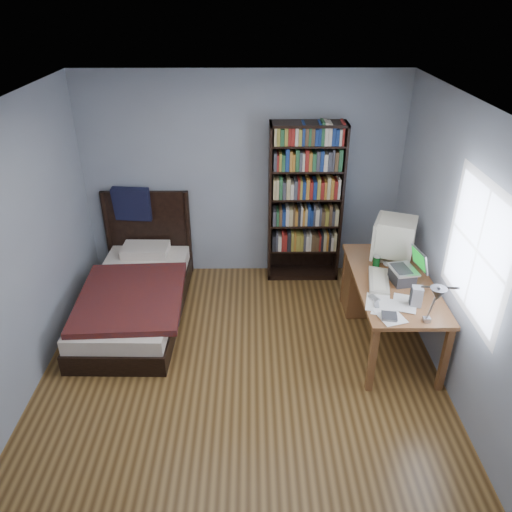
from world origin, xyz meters
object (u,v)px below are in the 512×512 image
bed (136,292)px  crt_monitor (393,237)px  laptop (405,273)px  speaker (417,296)px  keyboard (379,281)px  soda_can (376,262)px  bookshelf (305,204)px  desk_lamp (437,296)px  desk (380,284)px

bed → crt_monitor: bearing=-2.5°
laptop → speaker: bearing=-90.0°
crt_monitor → bed: (-2.76, 0.12, -0.74)m
crt_monitor → keyboard: (-0.22, -0.46, -0.25)m
soda_can → bed: bed is taller
speaker → bed: 3.00m
keyboard → bed: size_ratio=0.23×
soda_can → bookshelf: (-0.63, 1.11, 0.19)m
crt_monitor → desk_lamp: desk_lamp is taller
laptop → speaker: laptop is taller
bed → keyboard: bearing=-12.8°
desk_lamp → bed: desk_lamp is taller
desk → laptop: laptop is taller
desk_lamp → keyboard: size_ratio=1.31×
speaker → laptop: bearing=99.1°
desk → desk_lamp: size_ratio=2.49×
speaker → bookshelf: size_ratio=0.10×
desk_lamp → keyboard: desk_lamp is taller
bed → soda_can: bearing=-6.7°
soda_can → crt_monitor: bearing=43.7°
desk_lamp → laptop: bearing=84.7°
desk_lamp → speaker: desk_lamp is taller
desk_lamp → bookshelf: (-0.74, 2.41, -0.26)m
keyboard → bed: bed is taller
laptop → keyboard: (-0.24, 0.01, -0.09)m
laptop → desk_lamp: bearing=-95.3°
desk → soda_can: bearing=-123.1°
crt_monitor → desk_lamp: 1.51m
laptop → keyboard: bearing=178.8°
laptop → speaker: size_ratio=1.90×
bookshelf → desk_lamp: bearing=-72.9°
laptop → desk_lamp: (-0.10, -1.03, 0.40)m
crt_monitor → desk_lamp: (-0.08, -1.49, 0.24)m
speaker → crt_monitor: bearing=100.3°
laptop → desk: bearing=100.0°
crt_monitor → soda_can: size_ratio=4.16×
speaker → keyboard: bearing=129.7°
keyboard → speaker: (0.24, -0.40, 0.08)m
laptop → crt_monitor: bearing=92.1°
desk_lamp → bed: (-2.68, 1.61, -0.98)m
desk → soda_can: soda_can is taller
keyboard → speaker: size_ratio=2.51×
crt_monitor → desk_lamp: size_ratio=0.85×
desk → bookshelf: size_ratio=0.80×
crt_monitor → speaker: crt_monitor is taller
crt_monitor → bed: bearing=177.5°
desk → speaker: bearing=-84.5°
laptop → bed: bed is taller
desk → speaker: size_ratio=8.21×
laptop → bookshelf: (-0.84, 1.39, 0.15)m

